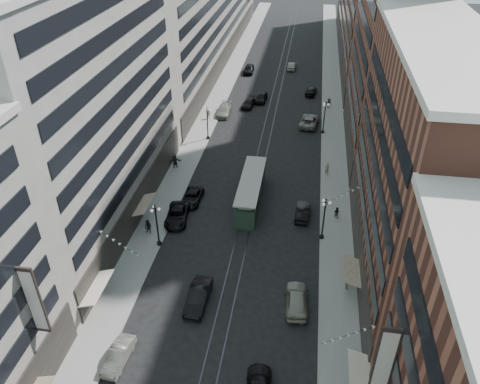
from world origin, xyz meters
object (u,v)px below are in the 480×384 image
Objects in this scene: lamppost_sw_far at (157,224)px; lamppost_se_far at (324,218)px; pedestrian_2 at (148,227)px; car_10 at (303,211)px; car_4 at (297,299)px; car_8 at (224,110)px; lamppost_sw_mid at (207,122)px; car_14 at (292,66)px; car_11 at (309,121)px; car_1 at (118,356)px; car_7 at (192,197)px; car_12 at (311,91)px; pedestrian_4 at (347,283)px; pedestrian_8 at (327,168)px; pedestrian_6 at (209,114)px; pedestrian_7 at (337,212)px; pedestrian_9 at (329,103)px; car_2 at (177,215)px; pedestrian_5 at (175,161)px; streetcar at (251,192)px; car_extra_0 at (249,103)px; car_5 at (198,296)px; lamppost_se_mid at (324,116)px; car_9 at (249,69)px; car_13 at (262,97)px.

lamppost_sw_far is 18.83m from lamppost_se_far.
pedestrian_2 is 18.90m from car_10.
car_8 is (-15.19, 43.97, -0.07)m from car_4.
lamppost_sw_mid is (0.00, 27.00, 0.00)m from lamppost_sw_far.
car_4 is 1.15× the size of car_14.
car_11 reaches higher than car_14.
car_10 is (14.88, 23.71, 0.04)m from car_1.
car_1 reaches higher than car_7.
lamppost_se_far is at bearing -63.60° from car_8.
car_12 is (15.19, 12.10, -0.12)m from car_8.
car_8 is (-20.11, 40.95, -0.10)m from pedestrian_4.
pedestrian_6 is at bearing -65.89° from pedestrian_8.
pedestrian_7 is 0.80× the size of pedestrian_9.
car_2 is at bearing 70.23° from car_11.
lamppost_sw_mid is 2.85× the size of pedestrian_5.
streetcar reaches higher than car_extra_0.
car_5 is 17.88m from car_7.
pedestrian_4 is 0.27× the size of car_8.
lamppost_sw_mid is 1.00× the size of car_2.
car_5 reaches higher than car_12.
pedestrian_9 is (3.39, 34.31, 0.34)m from car_10.
lamppost_se_mid is 32.35m from car_14.
lamppost_se_mid is at bearing -60.19° from car_9.
pedestrian_8 is at bearing 66.96° from car_1.
car_11 is (0.05, 41.75, -0.03)m from car_4.
car_2 is at bearing -94.90° from car_13.
streetcar reaches higher than pedestrian_4.
pedestrian_5 is (-23.71, 21.15, 0.21)m from pedestrian_4.
pedestrian_2 is 43.21m from car_13.
car_extra_0 is at bearing 76.68° from car_14.
car_5 is 67.91m from car_9.
lamppost_se_far is at bearing -8.86° from car_2.
pedestrian_7 is 36.26m from car_extra_0.
car_11 is (-2.35, 2.84, -2.24)m from lamppost_se_mid.
lamppost_sw_far is 46.68m from pedestrian_9.
pedestrian_9 is at bearing -106.44° from car_11.
car_9 is at bearing 87.87° from lamppost_sw_far.
lamppost_se_mid is 4.31m from car_11.
lamppost_sw_far reaches higher than car_9.
car_13 is 2.82× the size of pedestrian_6.
car_8 is at bearing 85.41° from lamppost_sw_mid.
car_13 is at bearing 106.15° from lamppost_se_far.
car_14 is (-4.60, 14.34, 0.06)m from car_12.
car_extra_0 is at bearing -120.35° from pedestrian_6.
car_9 reaches higher than pedestrian_4.
pedestrian_5 is (-12.00, 6.94, -0.44)m from streetcar.
car_14 is at bearing 102.53° from lamppost_se_mid.
lamppost_se_mid reaches higher than car_10.
lamppost_sw_mid is 19.11m from streetcar.
lamppost_se_far is at bearing -70.05° from car_13.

